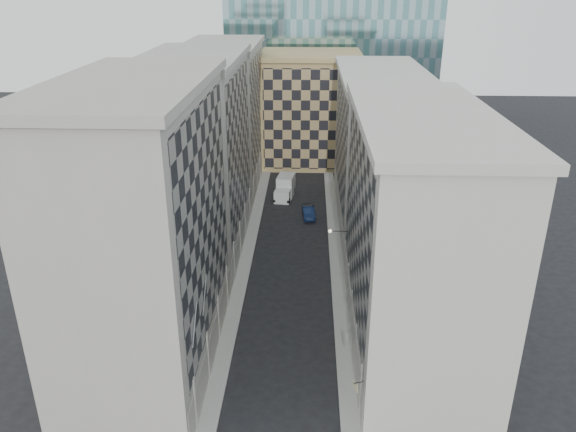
# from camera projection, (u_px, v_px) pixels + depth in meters

# --- Properties ---
(sidewalk_west) EXTENTS (1.50, 100.00, 0.15)m
(sidewalk_west) POSITION_uv_depth(u_px,v_px,m) (247.00, 256.00, 66.03)
(sidewalk_west) COLOR gray
(sidewalk_west) RESTS_ON ground
(sidewalk_east) EXTENTS (1.50, 100.00, 0.15)m
(sidewalk_east) POSITION_uv_depth(u_px,v_px,m) (336.00, 257.00, 65.66)
(sidewalk_east) COLOR gray
(sidewalk_east) RESTS_ON ground
(bldg_left_a) EXTENTS (10.80, 22.80, 23.70)m
(bldg_left_a) POSITION_uv_depth(u_px,v_px,m) (146.00, 232.00, 44.15)
(bldg_left_a) COLOR #A09C90
(bldg_left_a) RESTS_ON ground
(bldg_left_b) EXTENTS (10.80, 22.80, 22.70)m
(bldg_left_b) POSITION_uv_depth(u_px,v_px,m) (198.00, 156.00, 64.57)
(bldg_left_b) COLOR #9A968F
(bldg_left_b) RESTS_ON ground
(bldg_left_c) EXTENTS (10.80, 22.80, 21.70)m
(bldg_left_c) POSITION_uv_depth(u_px,v_px,m) (225.00, 117.00, 84.99)
(bldg_left_c) COLOR #A09C90
(bldg_left_c) RESTS_ON ground
(bldg_right_a) EXTENTS (10.80, 26.80, 20.70)m
(bldg_right_a) POSITION_uv_depth(u_px,v_px,m) (413.00, 232.00, 47.65)
(bldg_right_a) COLOR beige
(bldg_right_a) RESTS_ON ground
(bldg_right_b) EXTENTS (10.80, 28.80, 19.70)m
(bldg_right_b) POSITION_uv_depth(u_px,v_px,m) (378.00, 149.00, 72.66)
(bldg_right_b) COLOR beige
(bldg_right_b) RESTS_ON ground
(tan_block) EXTENTS (16.80, 14.80, 18.80)m
(tan_block) POSITION_uv_depth(u_px,v_px,m) (310.00, 108.00, 96.94)
(tan_block) COLOR #A58757
(tan_block) RESTS_ON ground
(flagpoles_left) EXTENTS (0.10, 6.33, 2.33)m
(flagpoles_left) POSITION_uv_depth(u_px,v_px,m) (200.00, 309.00, 40.88)
(flagpoles_left) COLOR gray
(flagpoles_left) RESTS_ON ground
(bracket_lamp) EXTENTS (1.98, 0.36, 0.36)m
(bracket_lamp) POSITION_uv_depth(u_px,v_px,m) (332.00, 231.00, 57.77)
(bracket_lamp) COLOR black
(bracket_lamp) RESTS_ON ground
(box_truck) EXTENTS (3.08, 5.97, 3.13)m
(box_truck) POSITION_uv_depth(u_px,v_px,m) (285.00, 188.00, 83.45)
(box_truck) COLOR silver
(box_truck) RESTS_ON ground
(dark_car) EXTENTS (1.99, 4.63, 1.48)m
(dark_car) POSITION_uv_depth(u_px,v_px,m) (309.00, 212.00, 76.50)
(dark_car) COLOR #0F1B37
(dark_car) RESTS_ON ground
(shop_sign) EXTENTS (0.72, 0.63, 0.73)m
(shop_sign) POSITION_uv_depth(u_px,v_px,m) (356.00, 386.00, 39.37)
(shop_sign) COLOR black
(shop_sign) RESTS_ON ground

